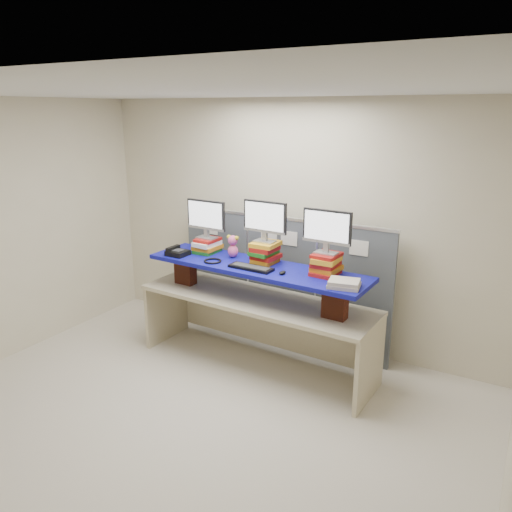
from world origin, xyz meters
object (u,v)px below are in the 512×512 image
Objects in this scene: blue_board at (256,267)px; keyboard at (251,268)px; desk at (256,312)px; monitor_left at (206,217)px; monitor_right at (327,229)px; desk_phone at (177,252)px; monitor_center at (265,219)px.

blue_board is 5.09× the size of keyboard.
desk is 5.32× the size of monitor_left.
blue_board is at bearing -170.64° from monitor_right.
monitor_right reaches higher than blue_board.
monitor_center is at bearing 13.96° from desk_phone.
desk_phone is (-0.93, -0.11, 0.54)m from desk.
monitor_center is (0.75, -0.03, 0.06)m from monitor_left.
monitor_center is at bearing -0.00° from monitor_left.
desk_phone reaches higher than keyboard.
monitor_right reaches higher than monitor_left.
blue_board is (0.00, 0.00, 0.49)m from desk.
keyboard is (0.01, -0.13, 0.04)m from blue_board.
blue_board is 0.50m from monitor_center.
monitor_left is 1.44m from monitor_right.
blue_board is 0.13m from keyboard.
monitor_center reaches higher than desk.
monitor_left is at bearing 170.70° from desk.
desk is at bearing -170.64° from monitor_right.
monitor_left is at bearing 51.03° from desk_phone.
desk_phone is (-0.93, -0.11, 0.06)m from blue_board.
monitor_center reaches higher than desk_phone.
desk_phone is at bearing -127.33° from monitor_left.
blue_board is 0.85m from monitor_left.
monitor_center is at bearing 75.01° from blue_board.
desk is 1.17m from monitor_left.
keyboard reaches higher than desk.
keyboard is (0.01, -0.13, 0.52)m from desk.
monitor_center is 1.04× the size of keyboard.
monitor_right is (0.69, -0.03, -0.02)m from monitor_center.
monitor_right is at bearing -0.00° from monitor_left.
desk is 5.32× the size of monitor_right.
keyboard is at bearing -18.28° from monitor_left.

